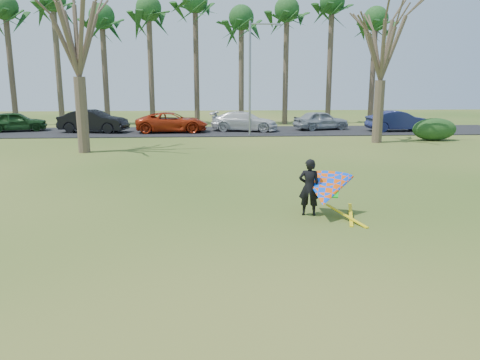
{
  "coord_description": "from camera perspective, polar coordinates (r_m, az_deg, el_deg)",
  "views": [
    {
      "loc": [
        -0.89,
        -11.76,
        4.1
      ],
      "look_at": [
        0.0,
        2.0,
        1.1
      ],
      "focal_mm": 35.0,
      "sensor_mm": 36.0,
      "label": 1
    }
  ],
  "objects": [
    {
      "name": "streetlight",
      "position": [
        33.9,
        1.49,
        12.89
      ],
      "size": [
        2.28,
        0.18,
        8.0
      ],
      "color": "gray",
      "rests_on": "ground"
    },
    {
      "name": "parking_strip",
      "position": [
        37.0,
        -2.32,
        5.95
      ],
      "size": [
        46.0,
        7.0,
        0.06
      ],
      "primitive_type": "cube",
      "color": "black",
      "rests_on": "ground"
    },
    {
      "name": "bare_tree_right",
      "position": [
        31.79,
        17.03,
        16.21
      ],
      "size": [
        6.27,
        6.27,
        9.21
      ],
      "color": "#493D2B",
      "rests_on": "ground"
    },
    {
      "name": "palm_3",
      "position": [
        44.01,
        -16.5,
        18.41
      ],
      "size": [
        4.84,
        4.84,
        10.84
      ],
      "color": "brown",
      "rests_on": "ground"
    },
    {
      "name": "palm_1",
      "position": [
        46.41,
        -26.73,
        18.14
      ],
      "size": [
        4.84,
        4.84,
        11.54
      ],
      "color": "#4D3D2E",
      "rests_on": "ground"
    },
    {
      "name": "car_1",
      "position": [
        37.69,
        -17.44,
        6.86
      ],
      "size": [
        5.4,
        2.73,
        1.7
      ],
      "primitive_type": "imported",
      "rotation": [
        0.0,
        0.0,
        1.38
      ],
      "color": "black",
      "rests_on": "parking_strip"
    },
    {
      "name": "car_0",
      "position": [
        40.63,
        -25.64,
        6.46
      ],
      "size": [
        4.82,
        3.07,
        1.53
      ],
      "primitive_type": "imported",
      "rotation": [
        0.0,
        0.0,
        1.88
      ],
      "color": "#1A4019",
      "rests_on": "parking_strip"
    },
    {
      "name": "palm_6",
      "position": [
        43.16,
        0.16,
        19.02
      ],
      "size": [
        4.84,
        4.84,
        10.84
      ],
      "color": "brown",
      "rests_on": "ground"
    },
    {
      "name": "ground",
      "position": [
        12.49,
        0.6,
        -6.89
      ],
      "size": [
        100.0,
        100.0,
        0.0
      ],
      "primitive_type": "plane",
      "color": "#1D4C10",
      "rests_on": "ground"
    },
    {
      "name": "kite_flyer",
      "position": [
        14.19,
        10.19,
        -1.16
      ],
      "size": [
        2.13,
        2.39,
        2.02
      ],
      "color": "black",
      "rests_on": "ground"
    },
    {
      "name": "car_4",
      "position": [
        38.46,
        9.85,
        7.19
      ],
      "size": [
        4.72,
        2.86,
        1.5
      ],
      "primitive_type": "imported",
      "rotation": [
        0.0,
        0.0,
        1.83
      ],
      "color": "#9AA0A7",
      "rests_on": "parking_strip"
    },
    {
      "name": "bare_tree_left",
      "position": [
        27.83,
        -19.41,
        17.42
      ],
      "size": [
        6.6,
        6.6,
        9.7
      ],
      "color": "#4F402F",
      "rests_on": "ground"
    },
    {
      "name": "palm_9",
      "position": [
        45.56,
        16.22,
        18.2
      ],
      "size": [
        4.84,
        4.84,
        10.84
      ],
      "color": "#47372A",
      "rests_on": "ground"
    },
    {
      "name": "car_3",
      "position": [
        36.94,
        0.54,
        7.18
      ],
      "size": [
        5.56,
        3.29,
        1.51
      ],
      "primitive_type": "imported",
      "rotation": [
        0.0,
        0.0,
        1.33
      ],
      "color": "silver",
      "rests_on": "parking_strip"
    },
    {
      "name": "car_5",
      "position": [
        38.83,
        18.7,
        6.84
      ],
      "size": [
        4.84,
        1.79,
        1.58
      ],
      "primitive_type": "imported",
      "rotation": [
        0.0,
        0.0,
        1.59
      ],
      "color": "#1A204E",
      "rests_on": "parking_strip"
    },
    {
      "name": "palm_8",
      "position": [
        44.59,
        11.17,
        20.34
      ],
      "size": [
        4.84,
        4.84,
        12.24
      ],
      "color": "#4D402E",
      "rests_on": "ground"
    },
    {
      "name": "palm_7",
      "position": [
        43.69,
        5.73,
        19.77
      ],
      "size": [
        4.84,
        4.84,
        11.54
      ],
      "color": "brown",
      "rests_on": "ground"
    },
    {
      "name": "palm_4",
      "position": [
        43.45,
        -11.09,
        19.66
      ],
      "size": [
        4.84,
        4.84,
        11.54
      ],
      "color": "brown",
      "rests_on": "ground"
    },
    {
      "name": "palm_2",
      "position": [
        45.18,
        -21.86,
        19.62
      ],
      "size": [
        4.84,
        4.84,
        12.24
      ],
      "color": "brown",
      "rests_on": "ground"
    },
    {
      "name": "palm_5",
      "position": [
        43.26,
        -5.5,
        20.76
      ],
      "size": [
        4.84,
        4.84,
        12.24
      ],
      "color": "#493B2C",
      "rests_on": "ground"
    },
    {
      "name": "hedge_near",
      "position": [
        34.22,
        22.6,
        5.73
      ],
      "size": [
        3.02,
        1.37,
        1.51
      ],
      "primitive_type": "ellipsoid",
      "color": "#1A3E16",
      "rests_on": "ground"
    },
    {
      "name": "car_2",
      "position": [
        36.47,
        -8.28,
        6.99
      ],
      "size": [
        5.53,
        2.68,
        1.52
      ],
      "primitive_type": "imported",
      "rotation": [
        0.0,
        0.0,
        1.6
      ],
      "color": "#A9290D",
      "rests_on": "parking_strip"
    }
  ]
}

